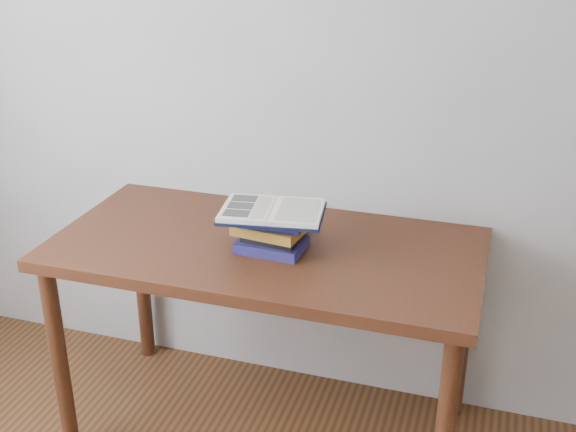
% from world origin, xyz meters
% --- Properties ---
extents(desk, '(1.47, 0.73, 0.79)m').
position_xyz_m(desk, '(0.00, 1.38, 0.69)').
color(desk, '#4C2213').
rests_on(desk, ground).
extents(book_stack, '(0.24, 0.19, 0.13)m').
position_xyz_m(book_stack, '(0.04, 1.35, 0.85)').
color(book_stack, '#191848').
rests_on(book_stack, desk).
extents(open_book, '(0.37, 0.28, 0.03)m').
position_xyz_m(open_book, '(0.04, 1.34, 0.93)').
color(open_book, black).
rests_on(open_book, book_stack).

